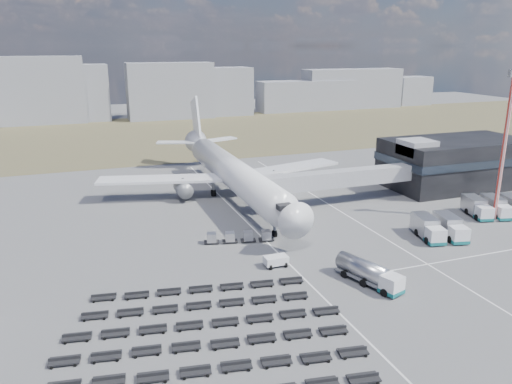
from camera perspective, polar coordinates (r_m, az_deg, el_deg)
name	(u,v)px	position (r m, az deg, el deg)	size (l,w,h in m)	color
ground	(298,258)	(71.85, 4.85, -7.55)	(420.00, 420.00, 0.00)	#565659
grass_strip	(164,134)	(174.19, -10.50, 6.48)	(420.00, 90.00, 0.01)	brown
lane_markings	(348,242)	(78.56, 10.45, -5.63)	(47.12, 110.00, 0.01)	silver
terminal	(455,162)	(115.19, 21.82, 3.25)	(30.40, 16.40, 11.00)	black
jet_bridge	(331,180)	(94.26, 8.54, 1.42)	(30.30, 3.80, 7.05)	#939399
airliner	(231,171)	(98.90, -2.92, 2.43)	(51.59, 64.53, 17.62)	white
skyline	(144,95)	(214.04, -12.63, 10.78)	(297.55, 27.37, 25.39)	gray
fuel_tanker	(369,273)	(65.29, 12.77, -9.02)	(5.15, 9.67, 3.04)	white
pushback_tug	(276,261)	(68.95, 2.29, -7.91)	(3.22, 1.81, 1.46)	white
catering_truck	(284,186)	(101.67, 3.20, 0.66)	(5.07, 7.30, 3.10)	white
service_trucks_near	(439,228)	(83.49, 20.21, -3.84)	(7.88, 8.82, 3.06)	white
service_trucks_far	(506,207)	(99.23, 26.63, -1.50)	(14.62, 10.39, 2.94)	white
uld_row	(239,237)	(76.88, -1.94, -5.14)	(10.79, 3.74, 1.49)	black
baggage_dollies	(204,335)	(53.90, -5.96, -15.91)	(32.51, 25.83, 0.69)	black
floodlight_mast	(504,148)	(92.98, 26.47, 4.54)	(2.40, 1.96, 25.44)	red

